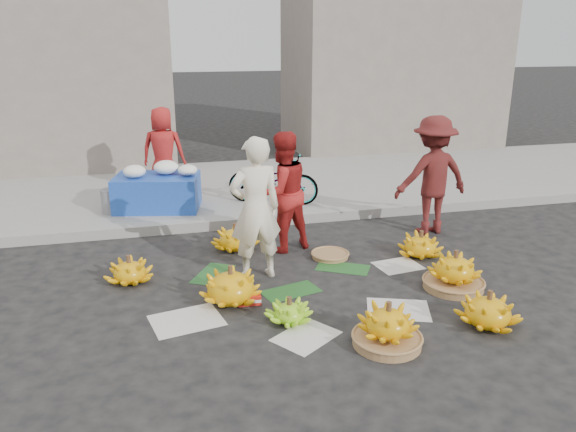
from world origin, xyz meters
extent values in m
plane|color=black|center=(0.00, 0.00, 0.00)|extent=(80.00, 80.00, 0.00)
cube|color=gray|center=(0.00, 2.20, 0.07)|extent=(40.00, 0.25, 0.15)
cube|color=gray|center=(0.00, 4.30, 0.06)|extent=(40.00, 4.00, 0.12)
cube|color=gray|center=(-4.00, 7.20, 2.00)|extent=(6.00, 3.00, 4.00)
cube|color=gray|center=(4.50, 7.70, 2.50)|extent=(5.00, 3.00, 5.00)
cylinder|color=#4C311E|center=(-0.80, -0.30, 0.37)|extent=(0.05, 0.05, 0.12)
cylinder|color=#4C311E|center=(-0.29, -0.88, 0.22)|extent=(0.05, 0.05, 0.12)
cylinder|color=olive|center=(0.49, -1.53, 0.04)|extent=(0.64, 0.64, 0.09)
cylinder|color=#4C311E|center=(0.49, -1.53, 0.39)|extent=(0.05, 0.05, 0.12)
cylinder|color=#4C311E|center=(1.61, -1.43, 0.33)|extent=(0.05, 0.05, 0.12)
cylinder|color=olive|center=(1.74, -0.56, 0.04)|extent=(0.68, 0.68, 0.09)
cylinder|color=#4C311E|center=(1.74, -0.56, 0.41)|extent=(0.05, 0.05, 0.12)
cylinder|color=#4C311E|center=(1.82, 0.43, 0.30)|extent=(0.05, 0.05, 0.12)
cylinder|color=#4C311E|center=(-1.87, 0.51, 0.28)|extent=(0.05, 0.05, 0.12)
cylinder|color=#4C311E|center=(-0.51, 1.25, 0.32)|extent=(0.05, 0.05, 0.12)
cylinder|color=olive|center=(0.65, 0.68, 0.03)|extent=(0.59, 0.59, 0.05)
cube|color=red|center=(-0.61, -0.41, 0.06)|extent=(0.25, 0.10, 0.10)
imported|color=white|center=(-0.40, 0.31, 0.85)|extent=(0.67, 0.48, 1.71)
imported|color=red|center=(0.12, 1.13, 0.80)|extent=(0.94, 0.83, 1.60)
imported|color=maroon|center=(2.37, 1.29, 0.86)|extent=(1.12, 0.67, 1.71)
cube|color=#1A42AB|center=(-1.47, 3.04, 0.39)|extent=(1.44, 1.06, 0.54)
ellipsoid|color=white|center=(-1.80, 2.99, 0.76)|extent=(0.35, 0.35, 0.19)
ellipsoid|color=white|center=(-1.31, 3.10, 0.77)|extent=(0.39, 0.39, 0.21)
ellipsoid|color=white|center=(-0.99, 2.94, 0.74)|extent=(0.30, 0.30, 0.17)
cylinder|color=slate|center=(-2.17, 2.99, 0.31)|extent=(0.33, 0.33, 0.38)
imported|color=red|center=(-1.32, 3.97, 0.87)|extent=(0.83, 0.64, 1.51)
imported|color=gray|center=(0.39, 2.91, 0.52)|extent=(1.12, 1.59, 0.79)
camera|label=1|loc=(-1.53, -5.82, 2.78)|focal=35.00mm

